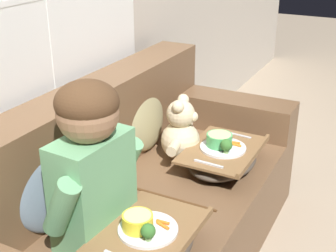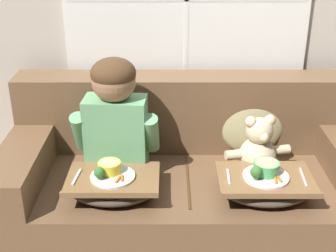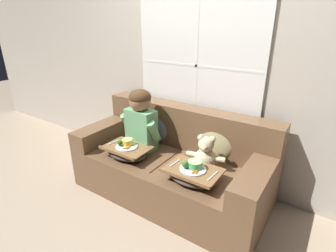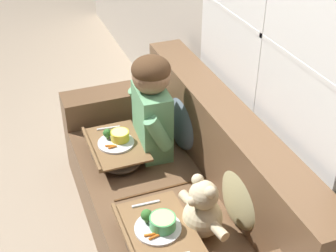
% 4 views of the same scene
% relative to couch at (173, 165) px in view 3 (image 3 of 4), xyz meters
% --- Properties ---
extents(ground_plane, '(14.00, 14.00, 0.00)m').
position_rel_couch_xyz_m(ground_plane, '(0.00, -0.06, -0.32)').
color(ground_plane, tan).
extents(wall_back_with_window, '(8.00, 0.08, 2.60)m').
position_rel_couch_xyz_m(wall_back_with_window, '(0.00, 0.46, 0.98)').
color(wall_back_with_window, '#BCB2A3').
rests_on(wall_back_with_window, ground_plane).
extents(couch, '(1.92, 0.87, 0.86)m').
position_rel_couch_xyz_m(couch, '(0.00, 0.00, 0.00)').
color(couch, brown).
rests_on(couch, ground_plane).
extents(throw_pillow_behind_child, '(0.41, 0.20, 0.43)m').
position_rel_couch_xyz_m(throw_pillow_behind_child, '(-0.37, 0.18, 0.30)').
color(throw_pillow_behind_child, slate).
rests_on(throw_pillow_behind_child, couch).
extents(throw_pillow_behind_teddy, '(0.37, 0.18, 0.39)m').
position_rel_couch_xyz_m(throw_pillow_behind_teddy, '(0.37, 0.18, 0.30)').
color(throw_pillow_behind_teddy, tan).
rests_on(throw_pillow_behind_teddy, couch).
extents(child_figure, '(0.45, 0.23, 0.63)m').
position_rel_couch_xyz_m(child_figure, '(-0.37, -0.04, 0.45)').
color(child_figure, '#66A370').
rests_on(child_figure, couch).
extents(teddy_bear, '(0.36, 0.25, 0.33)m').
position_rel_couch_xyz_m(teddy_bear, '(0.37, -0.04, 0.24)').
color(teddy_bear, beige).
rests_on(teddy_bear, couch).
extents(lap_tray_child, '(0.45, 0.32, 0.18)m').
position_rel_couch_xyz_m(lap_tray_child, '(-0.37, -0.27, 0.17)').
color(lap_tray_child, '#473D33').
rests_on(lap_tray_child, child_figure).
extents(lap_tray_teddy, '(0.46, 0.33, 0.18)m').
position_rel_couch_xyz_m(lap_tray_teddy, '(0.37, -0.27, 0.17)').
color(lap_tray_teddy, '#473D33').
rests_on(lap_tray_teddy, teddy_bear).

